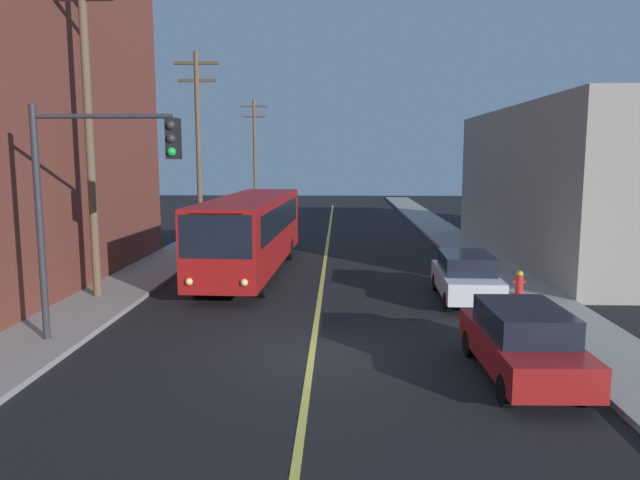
{
  "coord_description": "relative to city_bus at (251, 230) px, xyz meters",
  "views": [
    {
      "loc": [
        0.67,
        -14.26,
        4.88
      ],
      "look_at": [
        0.0,
        6.16,
        2.0
      ],
      "focal_mm": 33.57,
      "sensor_mm": 36.0,
      "label": 1
    }
  ],
  "objects": [
    {
      "name": "traffic_signal_left_corner",
      "position": [
        -2.42,
        -9.68,
        2.49
      ],
      "size": [
        3.75,
        0.48,
        6.0
      ],
      "color": "#2D2D33",
      "rests_on": "sidewalk_left"
    },
    {
      "name": "utility_pole_mid",
      "position": [
        -4.01,
        8.04,
        3.95
      ],
      "size": [
        2.4,
        0.28,
        10.23
      ],
      "color": "brown",
      "rests_on": "sidewalk_left"
    },
    {
      "name": "parked_car_white",
      "position": [
        7.95,
        -4.52,
        -0.98
      ],
      "size": [
        1.96,
        4.46,
        1.62
      ],
      "color": "silver",
      "rests_on": "ground"
    },
    {
      "name": "sidewalk_right",
      "position": [
        10.24,
        -0.26,
        -1.74
      ],
      "size": [
        2.5,
        90.0,
        0.15
      ],
      "primitive_type": "cube",
      "color": "gray",
      "rests_on": "ground"
    },
    {
      "name": "sidewalk_left",
      "position": [
        -4.26,
        -0.26,
        -1.74
      ],
      "size": [
        2.5,
        90.0,
        0.15
      ],
      "primitive_type": "cube",
      "color": "gray",
      "rests_on": "ground"
    },
    {
      "name": "fire_hydrant",
      "position": [
        9.84,
        -4.23,
        -1.23
      ],
      "size": [
        0.44,
        0.26,
        0.84
      ],
      "color": "red",
      "rests_on": "sidewalk_right"
    },
    {
      "name": "ground_plane",
      "position": [
        2.99,
        -10.26,
        -1.82
      ],
      "size": [
        120.0,
        120.0,
        0.0
      ],
      "primitive_type": "plane",
      "color": "black"
    },
    {
      "name": "utility_pole_near",
      "position": [
        -4.58,
        -4.83,
        4.46
      ],
      "size": [
        2.4,
        0.28,
        11.22
      ],
      "color": "brown",
      "rests_on": "sidewalk_left"
    },
    {
      "name": "utility_pole_far",
      "position": [
        -4.01,
        29.64,
        3.68
      ],
      "size": [
        2.4,
        0.28,
        9.7
      ],
      "color": "brown",
      "rests_on": "sidewalk_left"
    },
    {
      "name": "lane_stripe_center",
      "position": [
        2.99,
        4.74,
        -1.81
      ],
      "size": [
        0.16,
        60.0,
        0.01
      ],
      "primitive_type": "cube",
      "color": "#D8CC4C",
      "rests_on": "ground"
    },
    {
      "name": "building_right_warehouse",
      "position": [
        17.48,
        4.53,
        1.75
      ],
      "size": [
        12.0,
        19.07,
        7.14
      ],
      "color": "gray",
      "rests_on": "ground"
    },
    {
      "name": "city_bus",
      "position": [
        0.0,
        0.0,
        0.0
      ],
      "size": [
        3.04,
        12.23,
        3.2
      ],
      "color": "maroon",
      "rests_on": "ground"
    },
    {
      "name": "parked_car_red",
      "position": [
        7.7,
        -11.7,
        -0.98
      ],
      "size": [
        1.9,
        4.44,
        1.62
      ],
      "color": "maroon",
      "rests_on": "ground"
    }
  ]
}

